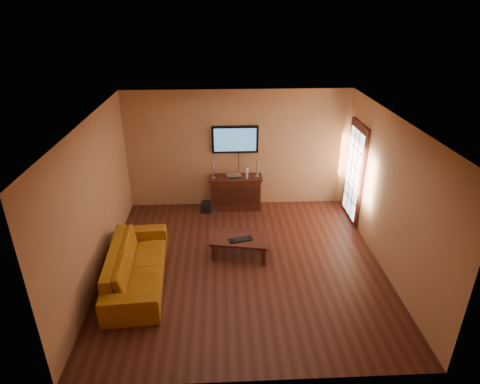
{
  "coord_description": "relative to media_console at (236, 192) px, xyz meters",
  "views": [
    {
      "loc": [
        -0.36,
        -6.06,
        4.36
      ],
      "look_at": [
        -0.03,
        0.8,
        1.1
      ],
      "focal_mm": 30.0,
      "sensor_mm": 36.0,
      "label": 1
    }
  ],
  "objects": [
    {
      "name": "media_console",
      "position": [
        0.0,
        0.0,
        0.0
      ],
      "size": [
        1.19,
        0.45,
        0.78
      ],
      "color": "#34130B",
      "rests_on": "ground"
    },
    {
      "name": "ground_plane",
      "position": [
        0.06,
        -2.26,
        -0.39
      ],
      "size": [
        5.0,
        5.0,
        0.0
      ],
      "primitive_type": "plane",
      "color": "#38180F",
      "rests_on": "ground"
    },
    {
      "name": "french_door",
      "position": [
        2.52,
        -0.56,
        0.66
      ],
      "size": [
        0.07,
        1.02,
        2.22
      ],
      "color": "#34130B",
      "rests_on": "ground"
    },
    {
      "name": "sofa",
      "position": [
        -1.78,
        -2.64,
        0.05
      ],
      "size": [
        0.81,
        2.31,
        0.89
      ],
      "primitive_type": "imported",
      "rotation": [
        0.0,
        0.0,
        1.64
      ],
      "color": "#A36312",
      "rests_on": "ground"
    },
    {
      "name": "bottle",
      "position": [
        -0.47,
        -0.42,
        -0.31
      ],
      "size": [
        0.06,
        0.06,
        0.19
      ],
      "color": "white",
      "rests_on": "ground"
    },
    {
      "name": "speaker_right",
      "position": [
        0.49,
        0.03,
        0.55
      ],
      "size": [
        0.1,
        0.1,
        0.36
      ],
      "color": "silver",
      "rests_on": "media_console"
    },
    {
      "name": "keyboard",
      "position": [
        0.02,
        -2.03,
        -0.0
      ],
      "size": [
        0.46,
        0.27,
        0.03
      ],
      "color": "black",
      "rests_on": "coffee_table"
    },
    {
      "name": "television",
      "position": [
        0.0,
        0.19,
        1.21
      ],
      "size": [
        1.04,
        0.08,
        0.61
      ],
      "color": "black",
      "rests_on": "ground"
    },
    {
      "name": "coffee_table",
      "position": [
        0.01,
        -1.93,
        -0.06
      ],
      "size": [
        1.15,
        0.82,
        0.38
      ],
      "color": "#34130B",
      "rests_on": "ground"
    },
    {
      "name": "game_console",
      "position": [
        0.27,
        -0.02,
        0.49
      ],
      "size": [
        0.07,
        0.15,
        0.2
      ],
      "primitive_type": "cube",
      "rotation": [
        0.0,
        0.0,
        -0.17
      ],
      "color": "white",
      "rests_on": "media_console"
    },
    {
      "name": "av_receiver",
      "position": [
        -0.04,
        -0.04,
        0.42
      ],
      "size": [
        0.37,
        0.29,
        0.08
      ],
      "primitive_type": "cube",
      "rotation": [
        0.0,
        0.0,
        0.19
      ],
      "color": "silver",
      "rests_on": "media_console"
    },
    {
      "name": "room_walls",
      "position": [
        0.06,
        -1.64,
        1.29
      ],
      "size": [
        5.0,
        5.0,
        5.0
      ],
      "color": "tan",
      "rests_on": "ground"
    },
    {
      "name": "speaker_left",
      "position": [
        -0.5,
        -0.03,
        0.57
      ],
      "size": [
        0.11,
        0.11,
        0.39
      ],
      "color": "silver",
      "rests_on": "media_console"
    },
    {
      "name": "subwoofer",
      "position": [
        -0.67,
        -0.16,
        -0.28
      ],
      "size": [
        0.28,
        0.28,
        0.24
      ],
      "primitive_type": "cube",
      "rotation": [
        0.0,
        0.0,
        -0.22
      ],
      "color": "black",
      "rests_on": "ground"
    }
  ]
}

